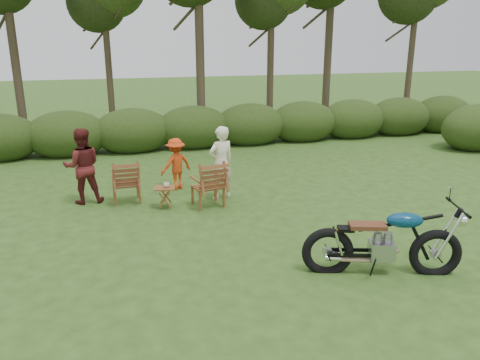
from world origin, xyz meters
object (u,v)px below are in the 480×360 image
object	(u,v)px
side_table	(165,198)
cup	(166,185)
child	(177,189)
adult_a	(222,198)
lawn_chair_left	(127,202)
lawn_chair_right	(208,205)
adult_b	(86,202)
motorcycle	(379,272)

from	to	relation	value
side_table	cup	distance (m)	0.29
side_table	child	xyz separation A→B (m)	(0.46, 1.28, -0.23)
cup	adult_a	xyz separation A→B (m)	(1.27, 0.26, -0.52)
lawn_chair_left	child	xyz separation A→B (m)	(1.23, 0.63, 0.00)
lawn_chair_right	adult_a	size ratio (longest dim) A/B	0.61
adult_b	side_table	bearing A→B (deg)	149.81
side_table	cup	world-z (taller)	cup
cup	side_table	bearing A→B (deg)	159.70
lawn_chair_right	side_table	world-z (taller)	lawn_chair_right
motorcycle	lawn_chair_right	distance (m)	4.20
side_table	child	size ratio (longest dim) A/B	0.37
lawn_chair_left	child	world-z (taller)	child
lawn_chair_left	adult_a	size ratio (longest dim) A/B	0.57
adult_a	adult_b	bearing A→B (deg)	-28.15
lawn_chair_right	cup	distance (m)	1.02
lawn_chair_right	adult_a	distance (m)	0.54
motorcycle	cup	bearing A→B (deg)	144.19
lawn_chair_left	lawn_chair_right	bearing A→B (deg)	154.57
motorcycle	child	distance (m)	5.66
lawn_chair_right	adult_b	xyz separation A→B (m)	(-2.56, 1.00, 0.00)
lawn_chair_right	child	bearing A→B (deg)	-81.33
cup	child	xyz separation A→B (m)	(0.42, 1.29, -0.52)
lawn_chair_left	adult_a	xyz separation A→B (m)	(2.08, -0.40, 0.00)
side_table	cup	bearing A→B (deg)	-20.30
motorcycle	cup	size ratio (longest dim) A/B	17.72
side_table	adult_b	world-z (taller)	adult_b
adult_b	child	bearing A→B (deg)	-171.40
child	side_table	bearing A→B (deg)	47.21
lawn_chair_left	adult_b	distance (m)	0.91
motorcycle	adult_b	distance (m)	6.50
adult_a	adult_b	distance (m)	3.03
lawn_chair_left	adult_a	distance (m)	2.12
side_table	adult_b	xyz separation A→B (m)	(-1.65, 0.88, -0.23)
lawn_chair_right	cup	world-z (taller)	cup
lawn_chair_right	cup	bearing A→B (deg)	-16.21
lawn_chair_left	child	distance (m)	1.38
motorcycle	side_table	bearing A→B (deg)	144.49
lawn_chair_left	side_table	world-z (taller)	lawn_chair_left
adult_a	lawn_chair_right	bearing A→B (deg)	26.60
lawn_chair_right	adult_b	bearing A→B (deg)	-30.52
cup	motorcycle	bearing A→B (deg)	-54.91
lawn_chair_right	lawn_chair_left	xyz separation A→B (m)	(-1.68, 0.77, 0.00)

